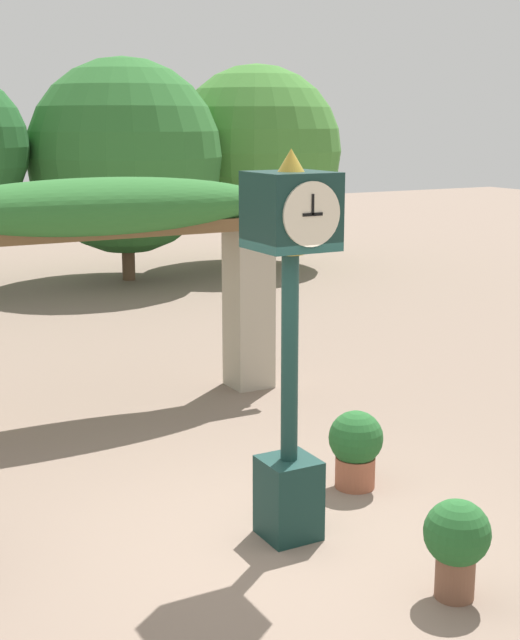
{
  "coord_description": "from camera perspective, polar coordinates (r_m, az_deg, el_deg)",
  "views": [
    {
      "loc": [
        -3.29,
        -5.89,
        3.41
      ],
      "look_at": [
        0.21,
        0.57,
        1.76
      ],
      "focal_mm": 50.0,
      "sensor_mm": 36.0,
      "label": 1
    }
  ],
  "objects": [
    {
      "name": "potted_plant_near_left",
      "position": [
        8.53,
        6.14,
        -8.02
      ],
      "size": [
        0.52,
        0.52,
        0.75
      ],
      "color": "#9E563D",
      "rests_on": "ground"
    },
    {
      "name": "ground_plane",
      "position": [
        7.56,
        0.67,
        -14.17
      ],
      "size": [
        60.0,
        60.0,
        0.0
      ],
      "primitive_type": "plane",
      "color": "#7F6B5B"
    },
    {
      "name": "pergola",
      "position": [
        10.57,
        -10.16,
        5.29
      ],
      "size": [
        5.01,
        1.11,
        2.77
      ],
      "color": "#A89E89",
      "rests_on": "ground"
    },
    {
      "name": "tree_line",
      "position": [
        19.17,
        -15.22,
        10.25
      ],
      "size": [
        17.01,
        4.59,
        4.79
      ],
      "color": "brown",
      "rests_on": "ground"
    },
    {
      "name": "pedestal_clock",
      "position": [
        7.09,
        1.93,
        -0.18
      ],
      "size": [
        0.6,
        0.65,
        3.2
      ],
      "color": "#14332D",
      "rests_on": "ground"
    },
    {
      "name": "potted_plant_near_right",
      "position": [
        6.77,
        12.48,
        -13.65
      ],
      "size": [
        0.49,
        0.49,
        0.75
      ],
      "color": "brown",
      "rests_on": "ground"
    }
  ]
}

